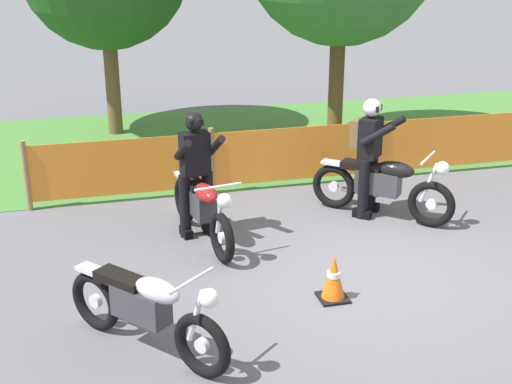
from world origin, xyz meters
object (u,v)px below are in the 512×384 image
Objects in this scene: motorcycle_third at (383,185)px; rider_third at (369,151)px; traffic_cone at (334,278)px; motorcycle_trailing at (202,207)px; motorcycle_lead at (146,309)px; rider_trailing at (195,167)px.

motorcycle_third is 0.52m from rider_third.
motorcycle_trailing is at bearing 120.61° from traffic_cone.
motorcycle_lead is at bearing -166.06° from traffic_cone.
motorcycle_trailing is 2.50m from rider_third.
motorcycle_trailing is 3.83× the size of traffic_cone.
rider_third is 3.19× the size of traffic_cone.
motorcycle_third is 0.95× the size of rider_third.
rider_trailing is 2.50m from traffic_cone.
rider_trailing is (-2.63, 0.05, 0.47)m from motorcycle_third.
motorcycle_trailing is 1.20× the size of rider_trailing.
motorcycle_lead is at bearing -100.80° from motorcycle_third.
rider_trailing is at bearing -137.71° from motorcycle_third.
motorcycle_lead is 0.80× the size of motorcycle_trailing.
motorcycle_third reaches higher than traffic_cone.
traffic_cone is (-1.31, -2.21, -0.69)m from rider_third.
motorcycle_trailing is at bearing -132.92° from motorcycle_third.
rider_third is at bearing 87.44° from motorcycle_trailing.
motorcycle_lead is 4.39m from rider_third.
motorcycle_third is at bearing 54.31° from traffic_cone.
motorcycle_third is 3.02× the size of traffic_cone.
motorcycle_trailing is at bearing 117.66° from motorcycle_lead.
motorcycle_lead is 0.96× the size of rider_third.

